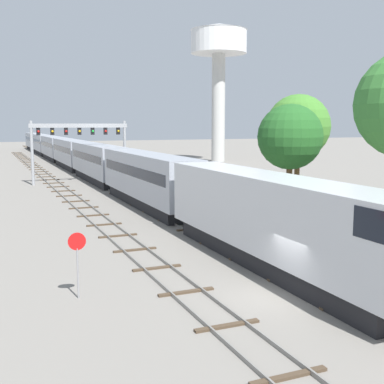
# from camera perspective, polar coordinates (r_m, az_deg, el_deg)

# --- Properties ---
(ground_plane) EXTENTS (400.00, 400.00, 0.00)m
(ground_plane) POSITION_cam_1_polar(r_m,az_deg,el_deg) (22.18, 9.93, -11.80)
(ground_plane) COLOR gray
(track_main) EXTENTS (2.60, 200.00, 0.16)m
(track_main) POSITION_cam_1_polar(r_m,az_deg,el_deg) (78.99, -12.99, 2.32)
(track_main) COLOR slate
(track_main) RESTS_ON ground
(track_near) EXTENTS (2.60, 160.00, 0.16)m
(track_near) POSITION_cam_1_polar(r_m,az_deg,el_deg) (58.50, -14.89, 0.38)
(track_near) COLOR slate
(track_near) RESTS_ON ground
(passenger_train) EXTENTS (3.04, 146.85, 4.80)m
(passenger_train) POSITION_cam_1_polar(r_m,az_deg,el_deg) (85.88, -13.88, 4.43)
(passenger_train) COLOR silver
(passenger_train) RESTS_ON ground
(signal_gantry) EXTENTS (12.10, 0.49, 7.80)m
(signal_gantry) POSITION_cam_1_polar(r_m,az_deg,el_deg) (63.61, -12.81, 6.20)
(signal_gantry) COLOR #999BA0
(signal_gantry) RESTS_ON ground
(water_tower) EXTENTS (10.90, 10.90, 26.35)m
(water_tower) POSITION_cam_1_polar(r_m,az_deg,el_deg) (98.81, 3.10, 15.88)
(water_tower) COLOR beige
(water_tower) RESTS_ON ground
(stop_sign) EXTENTS (0.76, 0.08, 2.88)m
(stop_sign) POSITION_cam_1_polar(r_m,az_deg,el_deg) (21.68, -13.06, -7.17)
(stop_sign) COLOR gray
(stop_sign) RESTS_ON ground
(trackside_tree_left) EXTENTS (6.02, 6.02, 9.25)m
(trackside_tree_left) POSITION_cam_1_polar(r_m,az_deg,el_deg) (46.57, 11.25, 6.22)
(trackside_tree_left) COLOR brown
(trackside_tree_left) RESTS_ON ground
(trackside_tree_mid) EXTENTS (6.72, 6.72, 10.50)m
(trackside_tree_mid) POSITION_cam_1_polar(r_m,az_deg,el_deg) (53.39, 12.13, 7.36)
(trackside_tree_mid) COLOR brown
(trackside_tree_mid) RESTS_ON ground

